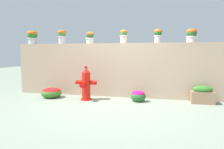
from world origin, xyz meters
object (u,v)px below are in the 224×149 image
Objects in this scene: potted_plant_0 at (32,36)px; potted_plant_5 at (192,34)px; flower_bush_left at (138,96)px; fire_hydrant at (86,85)px; potted_plant_2 at (90,37)px; potted_plant_4 at (158,34)px; potted_plant_3 at (124,35)px; potted_plant_1 at (62,35)px; planter_box at (202,95)px; flower_bush_right at (51,92)px.

potted_plant_0 is 4.73m from potted_plant_5.
potted_plant_5 is 2.15m from flower_bush_left.
fire_hydrant reaches higher than flower_bush_left.
potted_plant_2 is at bearing 179.41° from potted_plant_5.
potted_plant_5 reaches higher than potted_plant_4.
potted_plant_5 reaches higher than potted_plant_2.
potted_plant_0 is 1.16× the size of potted_plant_4.
potted_plant_3 reaches higher than potted_plant_2.
planter_box is at bearing -5.84° from potted_plant_1.
potted_plant_1 is at bearing 145.54° from fire_hydrant.
potted_plant_0 reaches higher than fire_hydrant.
potted_plant_5 is (1.82, -0.04, -0.02)m from potted_plant_3.
planter_box is (4.98, -0.39, -1.58)m from potted_plant_0.
potted_plant_0 is 2.00m from flower_bush_right.
flower_bush_left is (-1.33, -0.56, -1.59)m from potted_plant_5.
flower_bush_right is at bearing 177.11° from fire_hydrant.
potted_plant_5 is (2.83, -0.03, 0.01)m from potted_plant_2.
potted_plant_2 is 0.95× the size of potted_plant_4.
potted_plant_1 is 3.73m from potted_plant_5.
potted_plant_5 is 4.15m from flower_bush_right.
potted_plant_5 is at bearing -1.32° from potted_plant_3.
potted_plant_0 is 3.81m from flower_bush_left.
potted_plant_3 is 0.71× the size of planter_box.
potted_plant_3 reaches higher than potted_plant_5.
potted_plant_4 is 0.97× the size of flower_bush_left.
potted_plant_1 is 1.11× the size of flower_bush_left.
fire_hydrant is 2.30× the size of flower_bush_left.
potted_plant_4 is at bearing -1.57° from potted_plant_2.
potted_plant_3 is at bearing 178.68° from potted_plant_5.
planter_box is at bearing -11.89° from potted_plant_3.
potted_plant_2 is at bearing 0.98° from potted_plant_0.
fire_hydrant is at bearing -34.46° from potted_plant_1.
flower_bush_left is (3.40, -0.56, -1.64)m from potted_plant_0.
flower_bush_right is at bearing -161.10° from potted_plant_3.
fire_hydrant is (2.01, -0.68, -1.38)m from potted_plant_0.
potted_plant_2 is 0.92× the size of potted_plant_3.
flower_bush_left is at bearing -130.87° from potted_plant_4.
potted_plant_4 is at bearing -0.32° from potted_plant_0.
potted_plant_3 is 1.82m from potted_plant_5.
potted_plant_0 reaches higher than potted_plant_1.
potted_plant_2 reaches higher than planter_box.
potted_plant_1 is (1.00, 0.02, 0.00)m from potted_plant_0.
flower_bush_left is 2.45m from flower_bush_right.
potted_plant_5 is 0.65× the size of flower_bush_right.
potted_plant_0 is 0.49× the size of fire_hydrant.
potted_plant_3 is at bearing 0.90° from potted_plant_0.
potted_plant_1 is at bearing 0.86° from potted_plant_0.
potted_plant_5 reaches higher than planter_box.
planter_box is at bearing -57.19° from potted_plant_5.
flower_bush_right is at bearing -178.48° from flower_bush_left.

